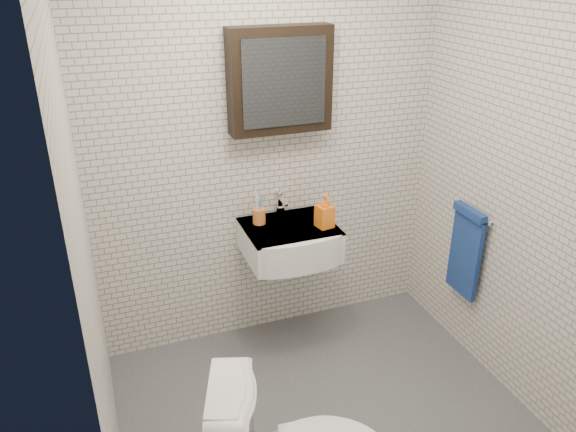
# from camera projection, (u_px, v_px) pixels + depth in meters

# --- Properties ---
(ground) EXTENTS (2.20, 2.00, 0.01)m
(ground) POSITION_uv_depth(u_px,v_px,m) (330.00, 422.00, 3.10)
(ground) COLOR #4C4F54
(ground) RESTS_ON ground
(room_shell) EXTENTS (2.22, 2.02, 2.51)m
(room_shell) POSITION_uv_depth(u_px,v_px,m) (340.00, 174.00, 2.48)
(room_shell) COLOR silver
(room_shell) RESTS_ON ground
(washbasin) EXTENTS (0.55, 0.50, 0.20)m
(washbasin) POSITION_uv_depth(u_px,v_px,m) (292.00, 242.00, 3.42)
(washbasin) COLOR white
(washbasin) RESTS_ON room_shell
(faucet) EXTENTS (0.06, 0.20, 0.15)m
(faucet) POSITION_uv_depth(u_px,v_px,m) (281.00, 206.00, 3.52)
(faucet) COLOR silver
(faucet) RESTS_ON washbasin
(mirror_cabinet) EXTENTS (0.60, 0.15, 0.60)m
(mirror_cabinet) POSITION_uv_depth(u_px,v_px,m) (280.00, 80.00, 3.19)
(mirror_cabinet) COLOR black
(mirror_cabinet) RESTS_ON room_shell
(towel_rail) EXTENTS (0.09, 0.30, 0.58)m
(towel_rail) POSITION_uv_depth(u_px,v_px,m) (466.00, 248.00, 3.42)
(towel_rail) COLOR silver
(towel_rail) RESTS_ON room_shell
(toothbrush_cup) EXTENTS (0.10, 0.10, 0.21)m
(toothbrush_cup) POSITION_uv_depth(u_px,v_px,m) (259.00, 215.00, 3.43)
(toothbrush_cup) COLOR orange
(toothbrush_cup) RESTS_ON washbasin
(soap_bottle) EXTENTS (0.11, 0.11, 0.21)m
(soap_bottle) POSITION_uv_depth(u_px,v_px,m) (325.00, 211.00, 3.36)
(soap_bottle) COLOR #DE4D17
(soap_bottle) RESTS_ON washbasin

